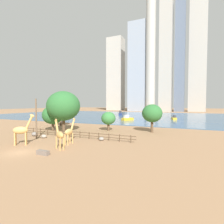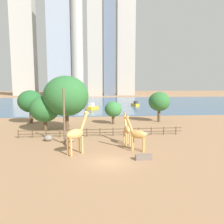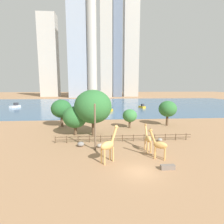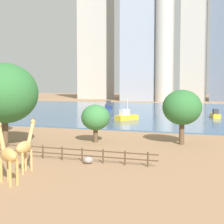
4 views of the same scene
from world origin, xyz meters
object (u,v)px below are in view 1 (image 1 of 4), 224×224
at_px(feeding_trough, 43,153).
at_px(tree_left_large, 53,115).
at_px(boulder_small, 35,134).
at_px(tree_left_small, 152,113).
at_px(tree_right_small, 61,111).
at_px(boat_sailboat, 174,118).
at_px(boat_ferry, 120,113).
at_px(tree_center_broad, 108,118).
at_px(giraffe_tall, 59,135).
at_px(tree_right_tall, 63,106).
at_px(boat_tug, 127,118).
at_px(giraffe_companion, 69,132).
at_px(giraffe_young, 22,130).
at_px(boat_barge, 67,114).
at_px(boulder_near_fence, 44,136).
at_px(boulder_by_pole, 101,139).
at_px(utility_pole, 36,119).

relative_size(feeding_trough, tree_left_large, 0.29).
relative_size(boulder_small, tree_left_small, 0.18).
relative_size(boulder_small, tree_right_small, 0.17).
bearing_deg(boat_sailboat, boat_ferry, 43.52).
bearing_deg(boulder_small, tree_center_broad, 49.60).
bearing_deg(feeding_trough, giraffe_tall, 90.71).
relative_size(giraffe_tall, tree_right_tall, 0.47).
bearing_deg(tree_right_small, tree_center_broad, -8.91).
distance_m(giraffe_tall, boat_tug, 45.37).
bearing_deg(giraffe_companion, tree_right_tall, 40.75).
height_order(giraffe_tall, giraffe_young, giraffe_young).
xyz_separation_m(tree_left_small, boat_tug, (-14.39, 24.24, -3.52)).
xyz_separation_m(boat_ferry, boat_barge, (-28.27, -14.07, -0.05)).
distance_m(boulder_near_fence, boat_sailboat, 55.09).
xyz_separation_m(giraffe_companion, tree_left_large, (-12.94, 10.20, 1.85)).
distance_m(giraffe_companion, feeding_trough, 6.83).
xyz_separation_m(giraffe_tall, giraffe_companion, (-0.72, 3.28, -0.05)).
xyz_separation_m(tree_left_small, boat_ferry, (-29.47, 55.33, -3.43)).
relative_size(boulder_small, feeding_trough, 0.66).
bearing_deg(feeding_trough, boulder_near_fence, 134.64).
distance_m(feeding_trough, tree_left_small, 26.29).
xyz_separation_m(boulder_small, tree_center_broad, (10.96, 12.88, 2.68)).
distance_m(boulder_by_pole, tree_left_large, 17.95).
xyz_separation_m(boulder_by_pole, tree_left_large, (-16.62, 5.73, 3.59)).
bearing_deg(boulder_by_pole, tree_right_small, 146.56).
distance_m(boulder_near_fence, tree_left_small, 24.15).
bearing_deg(boat_tug, boat_barge, 98.48).
xyz_separation_m(boulder_near_fence, boulder_by_pole, (11.43, 2.41, -0.02)).
relative_size(boulder_by_pole, boat_sailboat, 0.20).
bearing_deg(giraffe_companion, boulder_by_pole, -42.18).
bearing_deg(boulder_by_pole, giraffe_tall, -110.95).
bearing_deg(tree_center_broad, boulder_by_pole, -71.16).
relative_size(tree_left_small, boat_sailboat, 1.46).
height_order(tree_left_small, tree_right_small, tree_right_small).
height_order(tree_right_small, boat_sailboat, tree_right_small).
xyz_separation_m(utility_pole, boulder_near_fence, (0.78, 1.08, -3.52)).
height_order(giraffe_companion, boat_tug, boat_tug).
distance_m(giraffe_companion, tree_left_small, 20.51).
relative_size(feeding_trough, tree_right_tall, 0.19).
xyz_separation_m(boulder_small, feeding_trough, (11.88, -9.40, -0.13)).
relative_size(utility_pole, boat_sailboat, 1.70).
xyz_separation_m(tree_center_broad, tree_left_small, (10.44, 1.87, 1.36)).
distance_m(giraffe_tall, giraffe_young, 7.38).
bearing_deg(boulder_by_pole, boat_ferry, 108.48).
xyz_separation_m(boulder_near_fence, tree_left_large, (-5.20, 8.14, 3.58)).
bearing_deg(tree_left_large, boat_tug, 74.41).
height_order(tree_center_broad, tree_right_tall, tree_right_tall).
bearing_deg(boat_tug, giraffe_companion, -144.46).
bearing_deg(giraffe_companion, giraffe_young, 116.64).
relative_size(boulder_small, tree_right_tall, 0.12).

